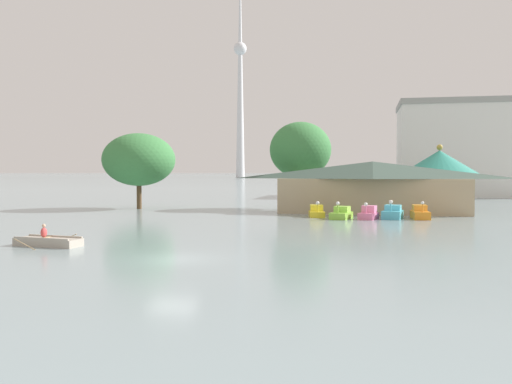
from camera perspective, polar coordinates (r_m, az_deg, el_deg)
The scene contains 13 objects.
ground_plane at distance 28.21m, azimuth -8.69°, elevation -6.95°, with size 2000.00×2000.00×0.00m, color gray.
rowboat_with_rower at distance 34.93m, azimuth -20.89°, elevation -4.86°, with size 4.24×3.47×1.49m.
pedal_boat_yellow at distance 53.40m, azimuth 6.35°, elevation -2.10°, with size 1.80×2.61×1.59m.
pedal_boat_lime at distance 51.58m, azimuth 8.90°, elevation -2.26°, with size 2.16×3.14×1.69m.
pedal_boat_pink at distance 51.64m, azimuth 11.67°, elevation -2.24°, with size 1.99×2.53×1.60m.
pedal_boat_cyan at distance 52.60m, azimuth 14.07°, elevation -2.15°, with size 2.17×3.04×1.82m.
pedal_boat_orange at distance 53.06m, azimuth 16.76°, elevation -2.15°, with size 1.66×2.94×1.72m.
boathouse at distance 58.78m, azimuth 12.06°, elevation 0.60°, with size 21.02×5.92×5.47m.
green_roof_pavilion at distance 67.91m, azimuth 18.59°, elevation 1.63°, with size 9.59×9.59×7.60m.
shoreline_tree_tall_left at distance 65.76m, azimuth -12.14°, elevation 3.32°, with size 8.54×8.54×8.90m.
shoreline_tree_mid at distance 64.60m, azimuth 4.66°, elevation 4.40°, with size 7.23×7.23×10.24m.
background_building_block at distance 103.59m, azimuth 20.75°, elevation 4.21°, with size 22.30×14.99×16.64m.
distant_broadcast_tower at distance 363.69m, azimuth -1.66°, elevation 13.65°, with size 8.34×8.34×172.36m.
Camera 1 is at (9.52, -26.18, 4.48)m, focal length 38.31 mm.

